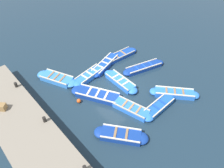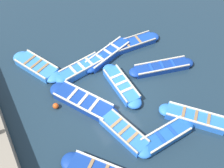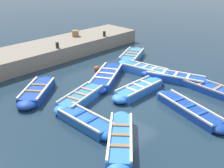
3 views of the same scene
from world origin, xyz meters
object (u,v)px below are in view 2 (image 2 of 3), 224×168
at_px(boat_inner_gap, 162,67).
at_px(boat_end_of_row, 83,102).
at_px(boat_outer_right, 195,118).
at_px(boat_alongside, 166,136).
at_px(boat_centre, 82,68).
at_px(boat_near_quay, 124,132).
at_px(buoy_orange_near, 56,106).
at_px(boat_far_corner, 133,43).
at_px(boat_stern_in, 37,66).
at_px(boat_bow_out, 121,85).
at_px(boat_tucked, 108,54).

relative_size(boat_inner_gap, boat_end_of_row, 0.97).
bearing_deg(boat_inner_gap, boat_outer_right, -99.86).
bearing_deg(boat_inner_gap, boat_alongside, -123.73).
relative_size(boat_centre, boat_end_of_row, 0.85).
xyz_separation_m(boat_outer_right, boat_near_quay, (-3.35, 1.02, -0.01)).
bearing_deg(boat_inner_gap, boat_near_quay, -147.86).
relative_size(boat_near_quay, buoy_orange_near, 11.28).
height_order(boat_outer_right, buoy_orange_near, boat_outer_right).
bearing_deg(boat_far_corner, boat_centre, -173.65).
relative_size(boat_centre, boat_inner_gap, 0.87).
bearing_deg(boat_centre, boat_inner_gap, -27.99).
bearing_deg(boat_stern_in, buoy_orange_near, -91.24).
bearing_deg(boat_alongside, boat_end_of_row, 124.51).
distance_m(boat_alongside, boat_bow_out, 3.57).
bearing_deg(buoy_orange_near, boat_far_corner, 19.45).
xyz_separation_m(boat_stern_in, buoy_orange_near, (-0.07, -3.02, -0.04)).
xyz_separation_m(boat_near_quay, boat_stern_in, (-2.12, 5.96, -0.00)).
height_order(boat_end_of_row, boat_stern_in, boat_stern_in).
distance_m(boat_centre, boat_alongside, 5.88).
distance_m(boat_centre, buoy_orange_near, 2.74).
height_order(boat_far_corner, buoy_orange_near, boat_far_corner).
xyz_separation_m(boat_far_corner, boat_bow_out, (-2.29, -2.51, 0.03)).
distance_m(boat_bow_out, buoy_orange_near, 3.53).
relative_size(boat_far_corner, boat_bow_out, 1.10).
height_order(boat_tucked, boat_end_of_row, boat_tucked).
relative_size(boat_outer_right, boat_far_corner, 0.85).
height_order(boat_far_corner, boat_alongside, boat_alongside).
xyz_separation_m(boat_alongside, boat_end_of_row, (-2.45, 3.57, 0.01)).
xyz_separation_m(boat_inner_gap, boat_bow_out, (-2.64, -0.02, 0.02)).
distance_m(boat_near_quay, buoy_orange_near, 3.66).
distance_m(boat_tucked, boat_near_quay, 5.17).
distance_m(boat_centre, boat_end_of_row, 2.29).
bearing_deg(boat_outer_right, boat_bow_out, 120.18).
distance_m(boat_outer_right, boat_end_of_row, 5.49).
bearing_deg(boat_centre, boat_alongside, -74.68).
xyz_separation_m(boat_outer_right, boat_far_corner, (0.26, 6.00, -0.04)).
bearing_deg(buoy_orange_near, boat_outer_right, -35.58).
bearing_deg(boat_end_of_row, boat_inner_gap, 0.14).
bearing_deg(boat_tucked, boat_end_of_row, -138.80).
bearing_deg(boat_alongside, boat_tucked, 87.57).
xyz_separation_m(boat_centre, boat_near_quay, (-0.01, -4.58, -0.01)).
relative_size(boat_near_quay, boat_stern_in, 0.95).
relative_size(boat_tucked, boat_alongside, 1.18).
relative_size(boat_end_of_row, buoy_orange_near, 13.34).
height_order(boat_far_corner, boat_stern_in, boat_stern_in).
xyz_separation_m(boat_centre, boat_alongside, (1.56, -5.67, -0.02)).
distance_m(boat_outer_right, boat_stern_in, 8.86).
height_order(boat_outer_right, boat_far_corner, boat_outer_right).
bearing_deg(boat_bow_out, boat_end_of_row, 179.83).
bearing_deg(boat_end_of_row, boat_bow_out, -0.17).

